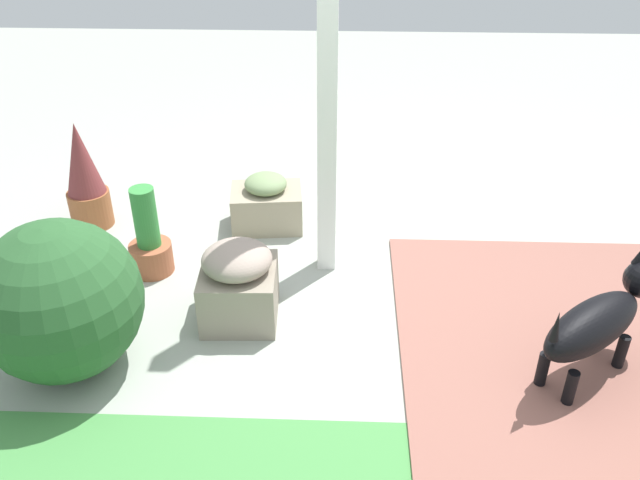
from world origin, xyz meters
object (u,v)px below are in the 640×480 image
stone_planter_mid (239,283)px  terracotta_pot_tall (149,243)px  porch_pillar (328,65)px  terracotta_pot_spiky (85,178)px  round_shrub (60,301)px  stone_planter_nearest (267,204)px  dog (600,320)px

stone_planter_mid → terracotta_pot_tall: terracotta_pot_tall is taller
stone_planter_mid → terracotta_pot_tall: size_ratio=0.82×
porch_pillar → terracotta_pot_spiky: size_ratio=3.42×
round_shrub → terracotta_pot_spiky: size_ratio=1.08×
stone_planter_nearest → terracotta_pot_spiky: (1.20, 0.03, 0.18)m
stone_planter_nearest → stone_planter_mid: size_ratio=1.08×
round_shrub → terracotta_pot_tall: (-0.19, -0.85, -0.20)m
dog → round_shrub: bearing=0.9°
dog → terracotta_pot_spiky: bearing=-24.7°
terracotta_pot_tall → dog: bearing=161.3°
stone_planter_nearest → dog: dog is taller
stone_planter_nearest → dog: size_ratio=0.69×
porch_pillar → terracotta_pot_tall: 1.52m
stone_planter_mid → round_shrub: round_shrub is taller
porch_pillar → terracotta_pot_tall: porch_pillar is taller
terracotta_pot_tall → terracotta_pot_spiky: size_ratio=0.76×
stone_planter_nearest → terracotta_pot_spiky: size_ratio=0.68×
porch_pillar → round_shrub: bearing=37.3°
stone_planter_nearest → dog: (-1.76, 1.39, 0.16)m
terracotta_pot_tall → porch_pillar: bearing=-174.5°
porch_pillar → stone_planter_mid: porch_pillar is taller
round_shrub → stone_planter_mid: bearing=-152.3°
round_shrub → terracotta_pot_tall: bearing=-102.4°
round_shrub → dog: size_ratio=1.09×
round_shrub → terracotta_pot_spiky: (0.37, -1.40, -0.05)m
porch_pillar → dog: porch_pillar is taller
stone_planter_nearest → terracotta_pot_tall: bearing=41.7°
round_shrub → dog: round_shrub is taller
dog → porch_pillar: bearing=-34.5°
porch_pillar → stone_planter_mid: (0.46, 0.54, -1.04)m
terracotta_pot_spiky → terracotta_pot_tall: bearing=135.5°
terracotta_pot_tall → stone_planter_nearest: bearing=-138.3°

